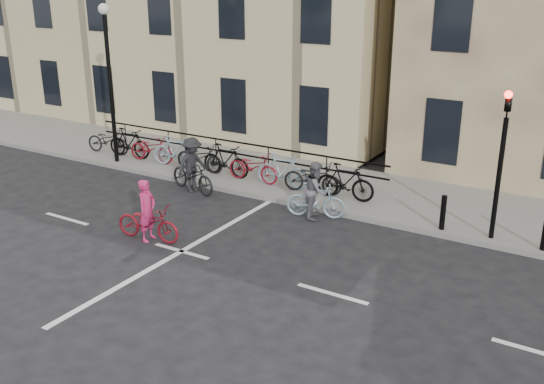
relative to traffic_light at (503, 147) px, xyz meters
The scene contains 10 objects.
ground 7.96m from the traffic_light, 145.01° to the right, with size 120.00×120.00×0.00m, color black.
sidewalk 10.60m from the traffic_light, behind, with size 46.00×4.00×0.15m, color slate.
building_west 17.70m from the traffic_light, 150.33° to the left, with size 20.00×10.00×10.00m, color beige.
traffic_light is the anchor object (origin of this frame).
lamp_post 12.74m from the traffic_light, behind, with size 0.36×0.36×5.28m.
bollard_east 2.21m from the traffic_light, behind, with size 0.14×0.14×0.90m, color black.
parked_bikes 9.22m from the traffic_light, behind, with size 11.45×1.23×1.05m.
cyclist_pink 8.68m from the traffic_light, 150.15° to the right, with size 1.82×0.83×1.57m.
cyclist_grey 4.89m from the traffic_light, behind, with size 1.69×0.91×1.57m.
cyclist_dark 8.91m from the traffic_light, behind, with size 2.00×1.21×1.69m.
Camera 1 is at (8.72, -10.14, 6.14)m, focal length 40.00 mm.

